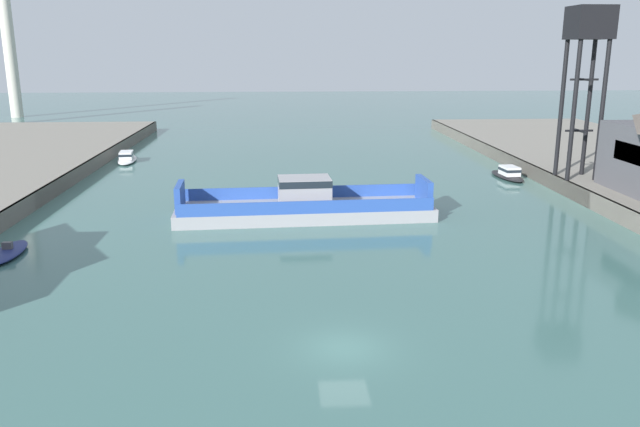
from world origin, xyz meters
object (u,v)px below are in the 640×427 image
at_px(moored_boat_mid_right, 8,252).
at_px(smokestack_distant_b, 7,29).
at_px(moored_boat_far_left, 127,158).
at_px(crane_tower, 588,41).
at_px(chain_ferry, 305,206).
at_px(moored_boat_near_right, 508,173).

distance_m(moored_boat_mid_right, smokestack_distant_b, 108.29).
xyz_separation_m(moored_boat_mid_right, smokestack_distant_b, (-37.99, 99.74, 18.35)).
relative_size(moored_boat_far_left, crane_tower, 0.48).
bearing_deg(chain_ferry, moored_boat_near_right, 33.98).
bearing_deg(moored_boat_mid_right, smokestack_distant_b, 110.85).
bearing_deg(moored_boat_mid_right, moored_boat_far_left, 90.86).
bearing_deg(smokestack_distant_b, moored_boat_mid_right, -69.15).
bearing_deg(moored_boat_far_left, moored_boat_near_right, -16.85).
height_order(moored_boat_mid_right, smokestack_distant_b, smokestack_distant_b).
height_order(moored_boat_mid_right, moored_boat_far_left, moored_boat_far_left).
bearing_deg(moored_boat_near_right, chain_ferry, -146.02).
height_order(moored_boat_near_right, moored_boat_far_left, moored_boat_near_right).
distance_m(moored_boat_near_right, smokestack_distant_b, 113.44).
distance_m(chain_ferry, moored_boat_mid_right, 23.70).
bearing_deg(moored_boat_near_right, moored_boat_mid_right, -150.85).
xyz_separation_m(moored_boat_near_right, moored_boat_mid_right, (-46.00, -25.66, -0.27)).
distance_m(moored_boat_far_left, crane_tower, 57.17).
bearing_deg(moored_boat_mid_right, chain_ferry, 23.20).
distance_m(moored_boat_far_left, smokestack_distant_b, 72.94).
bearing_deg(crane_tower, moored_boat_near_right, 116.90).
height_order(moored_boat_near_right, crane_tower, crane_tower).
relative_size(moored_boat_mid_right, moored_boat_far_left, 0.72).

